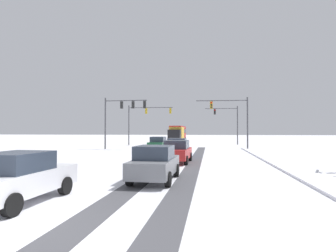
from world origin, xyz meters
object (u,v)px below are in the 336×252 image
(traffic_signal_near_left, at_px, (122,111))
(car_white_fifth, at_px, (19,177))
(car_blue_second, at_px, (177,147))
(box_truck_delivery, at_px, (176,135))
(bus_oncoming, at_px, (178,132))
(traffic_signal_far_left, at_px, (144,116))
(car_dark_green_lead, at_px, (158,144))
(traffic_signal_far_right, at_px, (229,119))
(car_red_third, at_px, (177,151))
(traffic_signal_near_right, at_px, (233,114))
(car_grey_fourth, at_px, (155,163))

(traffic_signal_near_left, height_order, car_white_fifth, traffic_signal_near_left)
(car_blue_second, relative_size, box_truck_delivery, 0.55)
(car_white_fifth, xyz_separation_m, bus_oncoming, (-1.03, 52.30, 1.18))
(car_white_fifth, relative_size, bus_oncoming, 0.38)
(bus_oncoming, bearing_deg, car_white_fifth, -88.87)
(traffic_signal_far_left, bearing_deg, bus_oncoming, 78.80)
(car_dark_green_lead, bearing_deg, traffic_signal_far_right, 59.82)
(traffic_signal_far_right, bearing_deg, car_red_third, -101.59)
(traffic_signal_near_right, distance_m, car_blue_second, 11.88)
(car_dark_green_lead, distance_m, car_red_third, 11.85)
(traffic_signal_near_left, height_order, car_blue_second, traffic_signal_near_left)
(car_grey_fourth, relative_size, bus_oncoming, 0.37)
(traffic_signal_far_left, distance_m, car_blue_second, 19.88)
(traffic_signal_near_right, bearing_deg, bus_oncoming, 110.92)
(traffic_signal_near_left, bearing_deg, car_white_fifth, -78.68)
(traffic_signal_far_right, xyz_separation_m, bus_oncoming, (-10.21, 13.85, -2.40))
(car_dark_green_lead, relative_size, car_blue_second, 1.01)
(car_white_fifth, height_order, bus_oncoming, bus_oncoming)
(traffic_signal_near_right, bearing_deg, car_blue_second, -120.99)
(traffic_signal_near_right, bearing_deg, traffic_signal_far_left, 148.29)
(traffic_signal_far_left, xyz_separation_m, car_white_fifth, (4.52, -34.67, -3.88))
(traffic_signal_near_left, distance_m, traffic_signal_far_left, 10.16)
(car_dark_green_lead, distance_m, box_truck_delivery, 17.83)
(traffic_signal_far_left, bearing_deg, car_dark_green_lead, -68.63)
(car_red_third, bearing_deg, car_dark_green_lead, 107.48)
(car_red_third, bearing_deg, car_white_fifth, -107.63)
(car_dark_green_lead, height_order, bus_oncoming, bus_oncoming)
(traffic_signal_far_left, distance_m, car_white_fifth, 35.17)
(traffic_signal_far_left, bearing_deg, car_grey_fourth, -75.15)
(car_grey_fourth, distance_m, bus_oncoming, 48.19)
(traffic_signal_far_right, distance_m, car_blue_second, 22.88)
(traffic_signal_near_right, relative_size, car_red_third, 1.56)
(car_dark_green_lead, relative_size, car_red_third, 1.00)
(car_white_fifth, distance_m, bus_oncoming, 52.32)
(box_truck_delivery, bearing_deg, car_white_fifth, -90.03)
(traffic_signal_far_right, xyz_separation_m, car_white_fifth, (-9.18, -38.45, -3.57))
(traffic_signal_far_right, distance_m, car_red_third, 27.70)
(traffic_signal_near_right, relative_size, box_truck_delivery, 0.88)
(traffic_signal_near_left, relative_size, bus_oncoming, 0.59)
(traffic_signal_far_right, xyz_separation_m, car_red_third, (-5.52, -26.91, -3.57))
(car_dark_green_lead, bearing_deg, traffic_signal_near_right, 22.05)
(car_dark_green_lead, distance_m, bus_oncoming, 29.50)
(traffic_signal_near_right, xyz_separation_m, traffic_signal_far_left, (-13.40, 8.28, 0.25))
(car_red_third, height_order, car_grey_fourth, same)
(car_blue_second, xyz_separation_m, car_grey_fourth, (0.47, -12.36, 0.00))
(traffic_signal_near_left, relative_size, car_grey_fourth, 1.58)
(car_blue_second, distance_m, box_truck_delivery, 24.16)
(traffic_signal_near_right, distance_m, car_red_third, 16.15)
(car_blue_second, relative_size, car_red_third, 0.99)
(traffic_signal_far_right, relative_size, car_red_third, 1.56)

